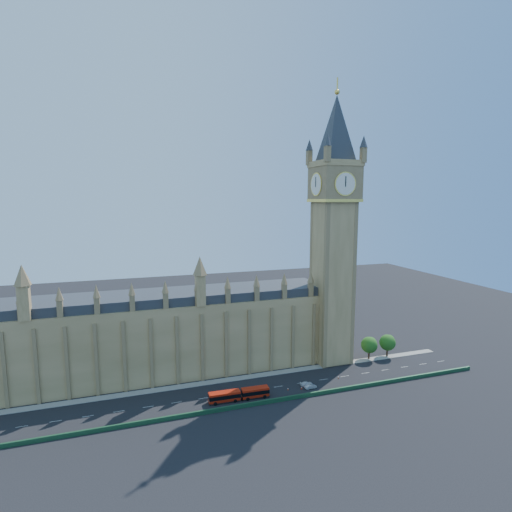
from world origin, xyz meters
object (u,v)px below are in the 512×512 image
object	(u,v)px
car_grey	(262,391)
car_white	(306,384)
red_bus	(239,395)
car_silver	(311,387)

from	to	relation	value
car_grey	car_white	distance (m)	14.98
red_bus	car_silver	xyz separation A→B (m)	(23.31, -0.13, -0.98)
car_silver	car_white	world-z (taller)	car_silver
car_white	red_bus	bearing A→B (deg)	95.71
red_bus	car_grey	xyz separation A→B (m)	(7.97, 2.01, -0.98)
red_bus	car_silver	world-z (taller)	red_bus
car_grey	car_silver	bearing A→B (deg)	-94.05
car_silver	car_white	distance (m)	2.34
car_white	car_grey	bearing A→B (deg)	90.91
car_grey	car_white	bearing A→B (deg)	-85.45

